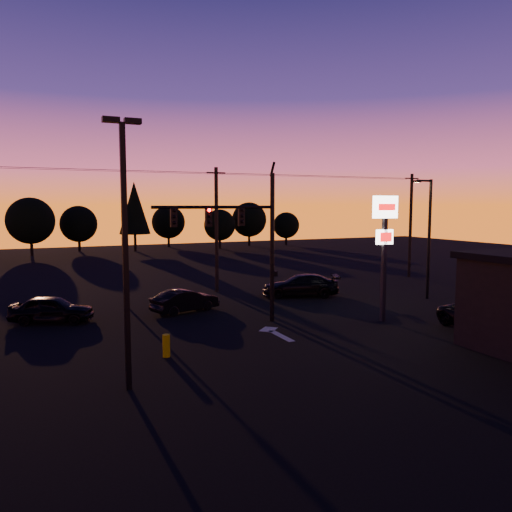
# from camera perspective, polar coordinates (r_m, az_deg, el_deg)

# --- Properties ---
(ground) EXTENTS (120.00, 120.00, 0.00)m
(ground) POSITION_cam_1_polar(r_m,az_deg,el_deg) (23.35, 2.95, -9.83)
(ground) COLOR black
(ground) RESTS_ON ground
(lane_arrow) EXTENTS (1.20, 3.10, 0.01)m
(lane_arrow) POSITION_cam_1_polar(r_m,az_deg,el_deg) (25.00, 2.18, -8.75)
(lane_arrow) COLOR beige
(lane_arrow) RESTS_ON ground
(traffic_signal_mast) EXTENTS (6.79, 0.52, 8.58)m
(traffic_signal_mast) POSITION_cam_1_polar(r_m,az_deg,el_deg) (26.08, -1.27, 2.83)
(traffic_signal_mast) COLOR black
(traffic_signal_mast) RESTS_ON ground
(secondary_signal) EXTENTS (0.30, 0.31, 4.35)m
(secondary_signal) POSITION_cam_1_polar(r_m,az_deg,el_deg) (32.05, -14.76, -0.52)
(secondary_signal) COLOR black
(secondary_signal) RESTS_ON ground
(parking_lot_light) EXTENTS (1.25, 0.30, 9.14)m
(parking_lot_light) POSITION_cam_1_polar(r_m,az_deg,el_deg) (17.19, -14.75, 2.20)
(parking_lot_light) COLOR black
(parking_lot_light) RESTS_ON ground
(pylon_sign) EXTENTS (1.50, 0.28, 6.80)m
(pylon_sign) POSITION_cam_1_polar(r_m,az_deg,el_deg) (27.66, 14.50, 2.77)
(pylon_sign) COLOR black
(pylon_sign) RESTS_ON ground
(streetlight) EXTENTS (1.55, 0.35, 8.00)m
(streetlight) POSITION_cam_1_polar(r_m,az_deg,el_deg) (35.26, 19.08, 2.46)
(streetlight) COLOR black
(streetlight) RESTS_ON ground
(utility_pole_1) EXTENTS (1.40, 0.26, 9.00)m
(utility_pole_1) POSITION_cam_1_polar(r_m,az_deg,el_deg) (36.16, -4.54, 3.11)
(utility_pole_1) COLOR black
(utility_pole_1) RESTS_ON ground
(utility_pole_2) EXTENTS (1.40, 0.26, 9.00)m
(utility_pole_2) POSITION_cam_1_polar(r_m,az_deg,el_deg) (45.61, 17.24, 3.43)
(utility_pole_2) COLOR black
(utility_pole_2) RESTS_ON ground
(power_wires) EXTENTS (36.00, 1.22, 0.07)m
(power_wires) POSITION_cam_1_polar(r_m,az_deg,el_deg) (36.19, -4.59, 9.40)
(power_wires) COLOR black
(power_wires) RESTS_ON ground
(bollard) EXTENTS (0.32, 0.32, 0.95)m
(bollard) POSITION_cam_1_polar(r_m,az_deg,el_deg) (21.41, -10.22, -10.06)
(bollard) COLOR #AAAD00
(bollard) RESTS_ON ground
(tree_2) EXTENTS (5.77, 5.78, 7.26)m
(tree_2) POSITION_cam_1_polar(r_m,az_deg,el_deg) (67.93, -24.37, 3.69)
(tree_2) COLOR black
(tree_2) RESTS_ON ground
(tree_3) EXTENTS (4.95, 4.95, 6.22)m
(tree_3) POSITION_cam_1_polar(r_m,az_deg,el_deg) (72.24, -19.61, 3.47)
(tree_3) COLOR black
(tree_3) RESTS_ON ground
(tree_4) EXTENTS (4.18, 4.18, 9.50)m
(tree_4) POSITION_cam_1_polar(r_m,az_deg,el_deg) (70.21, -13.73, 5.36)
(tree_4) COLOR black
(tree_4) RESTS_ON ground
(tree_5) EXTENTS (4.95, 4.95, 6.22)m
(tree_5) POSITION_cam_1_polar(r_m,az_deg,el_deg) (76.47, -9.98, 3.83)
(tree_5) COLOR black
(tree_5) RESTS_ON ground
(tree_6) EXTENTS (4.54, 4.54, 5.71)m
(tree_6) POSITION_cam_1_polar(r_m,az_deg,el_deg) (72.58, -4.17, 3.55)
(tree_6) COLOR black
(tree_6) RESTS_ON ground
(tree_7) EXTENTS (5.36, 5.36, 6.74)m
(tree_7) POSITION_cam_1_polar(r_m,az_deg,el_deg) (77.60, -0.79, 4.18)
(tree_7) COLOR black
(tree_7) RESTS_ON ground
(tree_8) EXTENTS (4.12, 4.12, 5.19)m
(tree_8) POSITION_cam_1_polar(r_m,az_deg,el_deg) (79.37, 3.47, 3.53)
(tree_8) COLOR black
(tree_8) RESTS_ON ground
(car_left) EXTENTS (4.65, 3.18, 1.47)m
(car_left) POSITION_cam_1_polar(r_m,az_deg,el_deg) (29.09, -22.29, -5.64)
(car_left) COLOR black
(car_left) RESTS_ON ground
(car_mid) EXTENTS (4.34, 2.62, 1.35)m
(car_mid) POSITION_cam_1_polar(r_m,az_deg,el_deg) (29.93, -8.09, -5.06)
(car_mid) COLOR black
(car_mid) RESTS_ON ground
(car_right) EXTENTS (5.69, 3.98, 1.53)m
(car_right) POSITION_cam_1_polar(r_m,az_deg,el_deg) (34.72, 5.10, -3.36)
(car_right) COLOR black
(car_right) RESTS_ON ground
(suv_parked) EXTENTS (2.46, 4.96, 1.35)m
(suv_parked) POSITION_cam_1_polar(r_m,az_deg,el_deg) (27.79, 24.85, -6.39)
(suv_parked) COLOR black
(suv_parked) RESTS_ON ground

